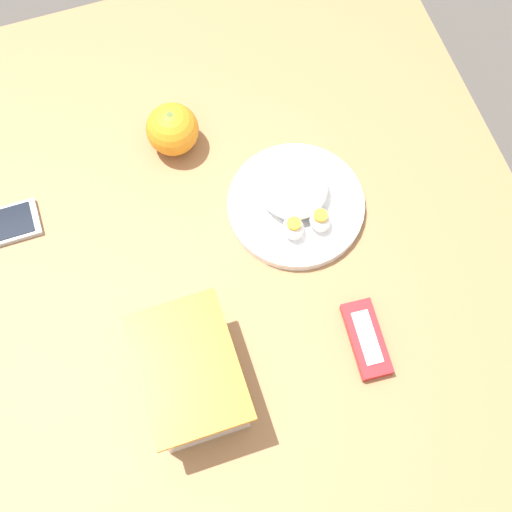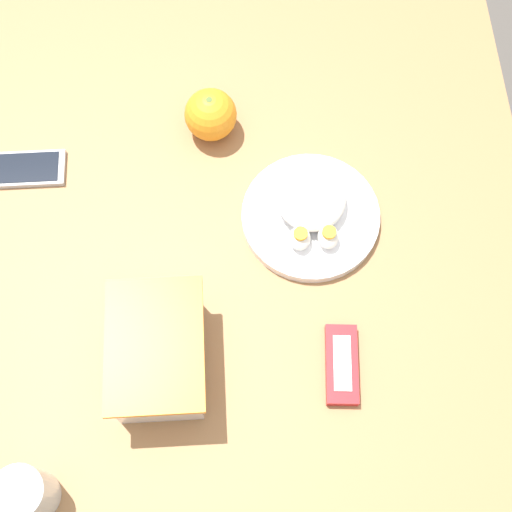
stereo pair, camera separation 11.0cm
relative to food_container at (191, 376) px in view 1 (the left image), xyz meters
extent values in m
plane|color=#4C4742|center=(0.10, -0.14, -0.75)|extent=(10.00, 10.00, 0.00)
cube|color=#996B42|center=(0.10, -0.14, -0.06)|extent=(1.29, 0.94, 0.03)
cylinder|color=brown|center=(0.69, -0.55, -0.41)|extent=(0.06, 0.06, 0.68)
cylinder|color=brown|center=(0.69, 0.27, -0.41)|extent=(0.06, 0.06, 0.68)
cube|color=white|center=(0.00, 0.00, 0.00)|extent=(0.18, 0.12, 0.09)
cube|color=#CCBC84|center=(0.00, 0.00, -0.02)|extent=(0.16, 0.11, 0.05)
cube|color=orange|center=(0.00, 0.00, 0.05)|extent=(0.19, 0.14, 0.01)
ellipsoid|color=tan|center=(0.00, 0.00, 0.01)|extent=(0.05, 0.04, 0.02)
sphere|color=orange|center=(0.40, -0.09, 0.00)|extent=(0.09, 0.09, 0.09)
cylinder|color=#4C662D|center=(0.40, -0.09, 0.04)|extent=(0.01, 0.01, 0.00)
cylinder|color=white|center=(0.22, -0.24, -0.04)|extent=(0.22, 0.22, 0.02)
ellipsoid|color=white|center=(0.24, -0.24, 0.00)|extent=(0.12, 0.11, 0.04)
ellipsoid|color=white|center=(0.18, -0.26, -0.01)|extent=(0.04, 0.03, 0.03)
cylinder|color=#F4A823|center=(0.18, -0.26, 0.01)|extent=(0.02, 0.02, 0.01)
ellipsoid|color=white|center=(0.18, -0.22, -0.01)|extent=(0.04, 0.03, 0.03)
cylinder|color=#F4A823|center=(0.18, -0.22, 0.01)|extent=(0.02, 0.02, 0.01)
cube|color=red|center=(-0.02, -0.27, -0.04)|extent=(0.12, 0.06, 0.02)
cube|color=white|center=(-0.02, -0.27, -0.03)|extent=(0.09, 0.03, 0.00)
camera|label=1|loc=(-0.24, -0.02, 1.01)|focal=50.00mm
camera|label=2|loc=(-0.27, -0.13, 1.01)|focal=50.00mm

